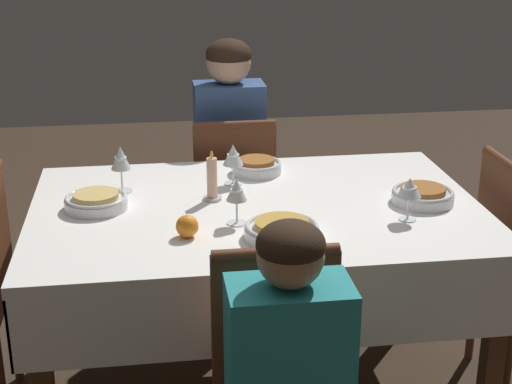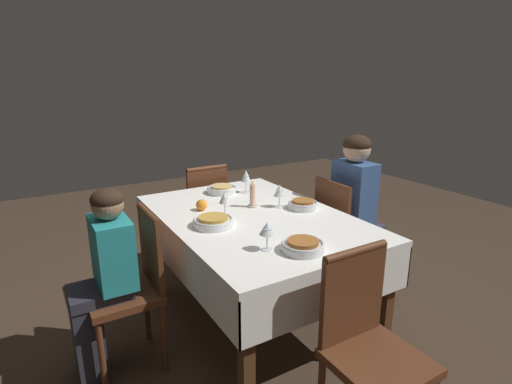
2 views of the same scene
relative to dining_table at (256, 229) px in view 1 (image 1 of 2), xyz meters
The scene contains 13 objects.
dining_table is the anchor object (origin of this frame).
chair_north 0.75m from the dining_table, 90.11° to the left, with size 0.37×0.38×0.89m.
person_adult_denim 0.88m from the dining_table, 90.09° to the left, with size 0.30×0.34×1.20m.
bowl_north 0.36m from the dining_table, 81.77° to the left, with size 0.19×0.19×0.06m.
wine_glass_north 0.30m from the dining_table, 103.00° to the left, with size 0.07×0.07×0.15m.
bowl_south 0.31m from the dining_table, 82.52° to the right, with size 0.23×0.23×0.06m.
wine_glass_south 0.26m from the dining_table, 119.24° to the right, with size 0.07×0.07×0.15m.
bowl_east 0.58m from the dining_table, ahead, with size 0.21×0.21×0.06m.
wine_glass_east 0.54m from the dining_table, 22.77° to the right, with size 0.08×0.08×0.14m.
bowl_west 0.55m from the dining_table, behind, with size 0.21×0.21×0.06m.
wine_glass_west 0.54m from the dining_table, 155.76° to the left, with size 0.07×0.07×0.17m.
candle_centerpiece 0.22m from the dining_table, 151.50° to the left, with size 0.06×0.06×0.18m.
orange_fruit 0.36m from the dining_table, 136.60° to the right, with size 0.07×0.07×0.07m, color orange.
Camera 1 is at (-0.35, -2.45, 1.72)m, focal length 55.00 mm.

